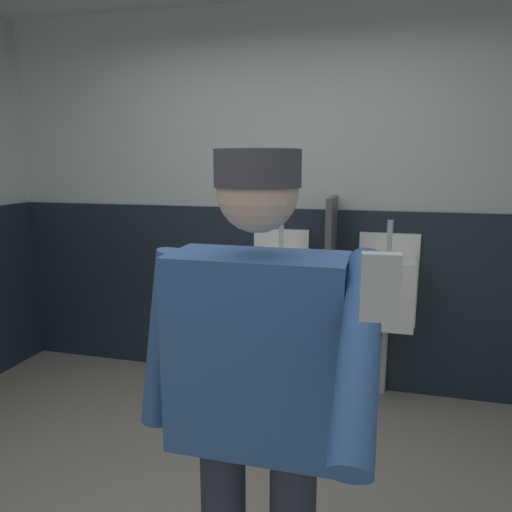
{
  "coord_description": "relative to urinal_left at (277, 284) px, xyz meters",
  "views": [
    {
      "loc": [
        0.65,
        -1.65,
        1.63
      ],
      "look_at": [
        0.16,
        0.21,
        1.25
      ],
      "focal_mm": 33.81,
      "sensor_mm": 36.0,
      "label": 1
    }
  ],
  "objects": [
    {
      "name": "privacy_divider_panel",
      "position": [
        0.38,
        -0.07,
        0.17
      ],
      "size": [
        0.04,
        0.4,
        0.9
      ],
      "primitive_type": "cube",
      "color": "#4C4C51"
    },
    {
      "name": "wall_back",
      "position": [
        0.04,
        0.22,
        0.57
      ],
      "size": [
        4.99,
        0.12,
        2.69
      ],
      "primitive_type": "cube",
      "color": "silver",
      "rests_on": "ground_plane"
    },
    {
      "name": "cell_phone",
      "position": [
        0.7,
        -2.48,
        0.66
      ],
      "size": [
        0.06,
        0.03,
        0.11
      ],
      "primitive_type": "cube",
      "rotation": [
        0.07,
        0.0,
        0.1
      ],
      "color": "silver"
    },
    {
      "name": "person",
      "position": [
        0.37,
        -1.98,
        0.21
      ],
      "size": [
        0.71,
        0.6,
        1.66
      ],
      "color": "#2D3342",
      "rests_on": "ground_plane"
    },
    {
      "name": "wainscot_band_back",
      "position": [
        0.04,
        0.14,
        -0.13
      ],
      "size": [
        4.39,
        0.03,
        1.29
      ],
      "primitive_type": "cube",
      "color": "#19232D",
      "rests_on": "ground_plane"
    },
    {
      "name": "urinal_middle",
      "position": [
        0.75,
        0.0,
        0.0
      ],
      "size": [
        0.4,
        0.34,
        1.24
      ],
      "color": "white",
      "rests_on": "ground_plane"
    },
    {
      "name": "urinal_left",
      "position": [
        0.0,
        0.0,
        0.0
      ],
      "size": [
        0.4,
        0.34,
        1.24
      ],
      "color": "white",
      "rests_on": "ground_plane"
    }
  ]
}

